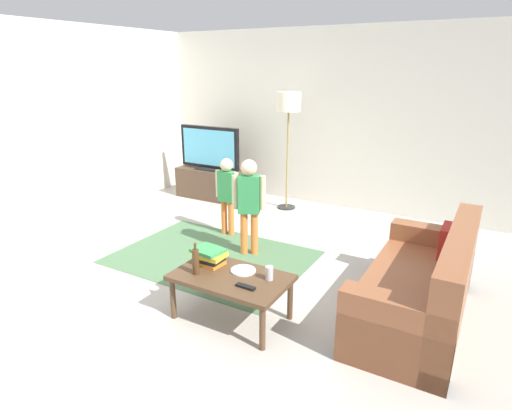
{
  "coord_description": "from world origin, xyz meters",
  "views": [
    {
      "loc": [
        2.27,
        -3.35,
        2.14
      ],
      "look_at": [
        0.0,
        0.6,
        0.65
      ],
      "focal_mm": 29.98,
      "sensor_mm": 36.0,
      "label": 1
    }
  ],
  "objects_px": {
    "floor_lamp": "(289,108)",
    "coffee_table": "(231,281)",
    "couch": "(425,291)",
    "tv_remote": "(246,287)",
    "soda_can": "(269,273)",
    "plate": "(243,270)",
    "child_center": "(249,198)",
    "bottle": "(196,261)",
    "child_near_tv": "(227,190)",
    "tv_stand": "(211,184)",
    "tv": "(210,149)",
    "book_stack": "(209,256)"
  },
  "relations": [
    {
      "from": "child_near_tv",
      "to": "soda_can",
      "type": "relative_size",
      "value": 8.54
    },
    {
      "from": "couch",
      "to": "bottle",
      "type": "distance_m",
      "value": 2.0
    },
    {
      "from": "coffee_table",
      "to": "soda_can",
      "type": "distance_m",
      "value": 0.35
    },
    {
      "from": "floor_lamp",
      "to": "couch",
      "type": "bearing_deg",
      "value": -42.81
    },
    {
      "from": "coffee_table",
      "to": "plate",
      "type": "height_order",
      "value": "plate"
    },
    {
      "from": "plate",
      "to": "bottle",
      "type": "bearing_deg",
      "value": -144.0
    },
    {
      "from": "soda_can",
      "to": "floor_lamp",
      "type": "bearing_deg",
      "value": 113.28
    },
    {
      "from": "floor_lamp",
      "to": "book_stack",
      "type": "bearing_deg",
      "value": -77.56
    },
    {
      "from": "floor_lamp",
      "to": "soda_can",
      "type": "distance_m",
      "value": 3.38
    },
    {
      "from": "child_center",
      "to": "plate",
      "type": "relative_size",
      "value": 5.19
    },
    {
      "from": "child_near_tv",
      "to": "plate",
      "type": "xyz_separation_m",
      "value": [
        1.18,
        -1.53,
        -0.19
      ]
    },
    {
      "from": "floor_lamp",
      "to": "coffee_table",
      "type": "bearing_deg",
      "value": -72.72
    },
    {
      "from": "couch",
      "to": "tv_remote",
      "type": "relative_size",
      "value": 10.59
    },
    {
      "from": "bottle",
      "to": "plate",
      "type": "relative_size",
      "value": 1.3
    },
    {
      "from": "couch",
      "to": "plate",
      "type": "xyz_separation_m",
      "value": [
        -1.42,
        -0.69,
        0.14
      ]
    },
    {
      "from": "child_center",
      "to": "coffee_table",
      "type": "height_order",
      "value": "child_center"
    },
    {
      "from": "floor_lamp",
      "to": "bottle",
      "type": "height_order",
      "value": "floor_lamp"
    },
    {
      "from": "floor_lamp",
      "to": "child_near_tv",
      "type": "xyz_separation_m",
      "value": [
        -0.19,
        -1.39,
        -0.93
      ]
    },
    {
      "from": "child_near_tv",
      "to": "coffee_table",
      "type": "distance_m",
      "value": 2.02
    },
    {
      "from": "couch",
      "to": "child_center",
      "type": "distance_m",
      "value": 2.13
    },
    {
      "from": "tv_remote",
      "to": "child_center",
      "type": "bearing_deg",
      "value": 120.68
    },
    {
      "from": "floor_lamp",
      "to": "soda_can",
      "type": "relative_size",
      "value": 14.83
    },
    {
      "from": "couch",
      "to": "soda_can",
      "type": "distance_m",
      "value": 1.36
    },
    {
      "from": "tv_stand",
      "to": "soda_can",
      "type": "height_order",
      "value": "soda_can"
    },
    {
      "from": "soda_can",
      "to": "plate",
      "type": "relative_size",
      "value": 0.55
    },
    {
      "from": "child_center",
      "to": "soda_can",
      "type": "xyz_separation_m",
      "value": [
        0.89,
        -1.16,
        -0.21
      ]
    },
    {
      "from": "coffee_table",
      "to": "tv_remote",
      "type": "bearing_deg",
      "value": -28.61
    },
    {
      "from": "tv_stand",
      "to": "couch",
      "type": "height_order",
      "value": "couch"
    },
    {
      "from": "tv_stand",
      "to": "coffee_table",
      "type": "height_order",
      "value": "tv_stand"
    },
    {
      "from": "floor_lamp",
      "to": "bottle",
      "type": "xyz_separation_m",
      "value": [
        0.67,
        -3.16,
        -1.01
      ]
    },
    {
      "from": "tv_stand",
      "to": "child_center",
      "type": "xyz_separation_m",
      "value": [
        1.71,
        -1.63,
        0.44
      ]
    },
    {
      "from": "coffee_table",
      "to": "bottle",
      "type": "bearing_deg",
      "value": -156.8
    },
    {
      "from": "bottle",
      "to": "floor_lamp",
      "type": "bearing_deg",
      "value": 101.9
    },
    {
      "from": "floor_lamp",
      "to": "tv_remote",
      "type": "relative_size",
      "value": 10.47
    },
    {
      "from": "child_center",
      "to": "floor_lamp",
      "type": "bearing_deg",
      "value": 101.93
    },
    {
      "from": "tv_stand",
      "to": "child_near_tv",
      "type": "relative_size",
      "value": 1.17
    },
    {
      "from": "book_stack",
      "to": "soda_can",
      "type": "relative_size",
      "value": 2.53
    },
    {
      "from": "tv_stand",
      "to": "tv_remote",
      "type": "relative_size",
      "value": 7.06
    },
    {
      "from": "child_near_tv",
      "to": "plate",
      "type": "distance_m",
      "value": 1.95
    },
    {
      "from": "coffee_table",
      "to": "bottle",
      "type": "relative_size",
      "value": 3.5
    },
    {
      "from": "plate",
      "to": "tv",
      "type": "bearing_deg",
      "value": 130.25
    },
    {
      "from": "floor_lamp",
      "to": "plate",
      "type": "relative_size",
      "value": 8.09
    },
    {
      "from": "soda_can",
      "to": "plate",
      "type": "xyz_separation_m",
      "value": [
        -0.27,
        0.02,
        -0.05
      ]
    },
    {
      "from": "tv_stand",
      "to": "plate",
      "type": "distance_m",
      "value": 3.62
    },
    {
      "from": "child_near_tv",
      "to": "coffee_table",
      "type": "xyz_separation_m",
      "value": [
        1.13,
        -1.65,
        -0.25
      ]
    },
    {
      "from": "bottle",
      "to": "soda_can",
      "type": "height_order",
      "value": "bottle"
    },
    {
      "from": "tv",
      "to": "soda_can",
      "type": "bearing_deg",
      "value": -46.84
    },
    {
      "from": "tv_remote",
      "to": "soda_can",
      "type": "relative_size",
      "value": 1.42
    },
    {
      "from": "child_center",
      "to": "tv_remote",
      "type": "xyz_separation_m",
      "value": [
        0.79,
        -1.38,
        -0.26
      ]
    },
    {
      "from": "tv",
      "to": "tv_remote",
      "type": "xyz_separation_m",
      "value": [
        2.5,
        -2.99,
        -0.42
      ]
    }
  ]
}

